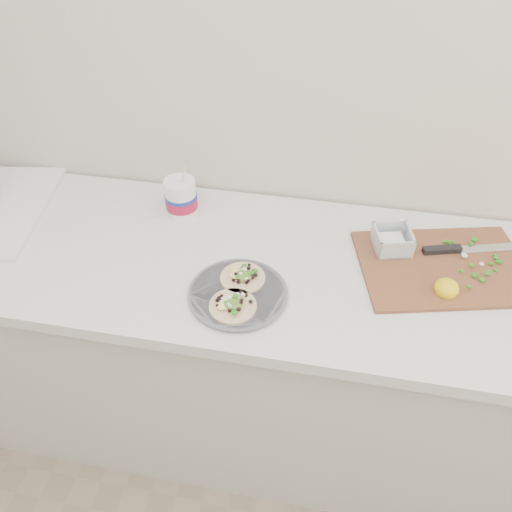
# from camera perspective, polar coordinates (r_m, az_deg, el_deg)

# --- Properties ---
(counter) EXTENTS (2.44, 0.66, 0.90)m
(counter) POSITION_cam_1_polar(r_m,az_deg,el_deg) (1.78, -1.11, -10.69)
(counter) COLOR beige
(counter) RESTS_ON ground
(taco_plate) EXTENTS (0.27, 0.27, 0.04)m
(taco_plate) POSITION_cam_1_polar(r_m,az_deg,el_deg) (1.32, -2.09, -4.06)
(taco_plate) COLOR #5B5B63
(taco_plate) RESTS_ON counter
(tub) EXTENTS (0.10, 0.10, 0.23)m
(tub) POSITION_cam_1_polar(r_m,az_deg,el_deg) (1.59, -8.52, 6.87)
(tub) COLOR white
(tub) RESTS_ON counter
(cutboard) EXTENTS (0.53, 0.43, 0.07)m
(cutboard) POSITION_cam_1_polar(r_m,az_deg,el_deg) (1.50, 20.32, -0.52)
(cutboard) COLOR brown
(cutboard) RESTS_ON counter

